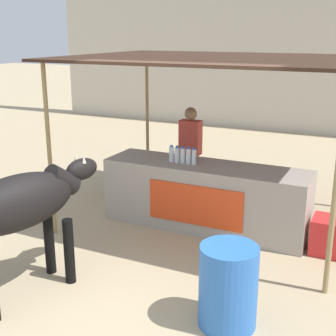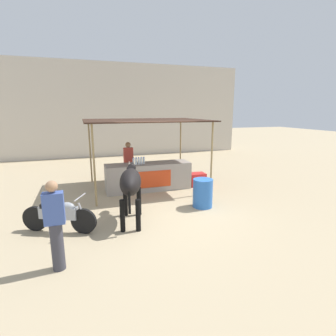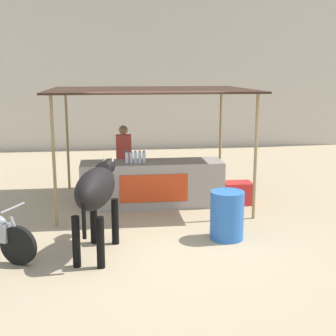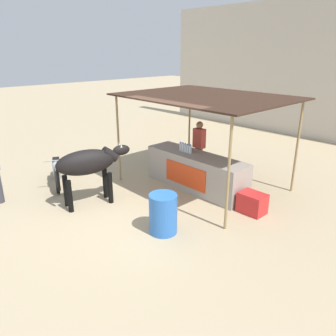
% 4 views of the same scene
% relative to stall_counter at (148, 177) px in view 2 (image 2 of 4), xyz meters
% --- Properties ---
extents(ground_plane, '(60.00, 60.00, 0.00)m').
position_rel_stall_counter_xyz_m(ground_plane, '(0.00, -2.20, -0.48)').
color(ground_plane, tan).
extents(building_wall_far, '(16.00, 0.50, 5.55)m').
position_rel_stall_counter_xyz_m(building_wall_far, '(0.00, 7.69, 2.29)').
color(building_wall_far, beige).
rests_on(building_wall_far, ground).
extents(stall_counter, '(3.00, 0.82, 0.96)m').
position_rel_stall_counter_xyz_m(stall_counter, '(0.00, 0.00, 0.00)').
color(stall_counter, '#9E9389').
rests_on(stall_counter, ground).
extents(stall_awning, '(4.20, 3.20, 2.47)m').
position_rel_stall_counter_xyz_m(stall_awning, '(0.00, 0.30, 1.89)').
color(stall_awning, '#382319').
rests_on(stall_awning, ground).
extents(water_bottle_row, '(0.43, 0.07, 0.25)m').
position_rel_stall_counter_xyz_m(water_bottle_row, '(-0.35, -0.05, 0.59)').
color(water_bottle_row, silver).
rests_on(water_bottle_row, stall_counter).
extents(vendor_behind_counter, '(0.34, 0.22, 1.65)m').
position_rel_stall_counter_xyz_m(vendor_behind_counter, '(-0.57, 0.75, 0.37)').
color(vendor_behind_counter, '#383842').
rests_on(vendor_behind_counter, ground).
extents(cooler_box, '(0.60, 0.44, 0.48)m').
position_rel_stall_counter_xyz_m(cooler_box, '(1.86, -0.10, -0.24)').
color(cooler_box, red).
rests_on(cooler_box, ground).
extents(water_barrel, '(0.58, 0.58, 0.84)m').
position_rel_stall_counter_xyz_m(water_barrel, '(1.09, -2.17, -0.06)').
color(water_barrel, blue).
rests_on(water_barrel, ground).
extents(cow, '(0.83, 1.85, 1.44)m').
position_rel_stall_counter_xyz_m(cow, '(-1.09, -2.55, 0.55)').
color(cow, black).
rests_on(cow, ground).
extents(motorcycle_parked, '(1.66, 0.91, 0.90)m').
position_rel_stall_counter_xyz_m(motorcycle_parked, '(-2.79, -2.62, -0.05)').
color(motorcycle_parked, black).
rests_on(motorcycle_parked, ground).
extents(passerby_on_street, '(0.34, 0.22, 1.65)m').
position_rel_stall_counter_xyz_m(passerby_on_street, '(-2.72, -4.18, 0.37)').
color(passerby_on_street, '#383842').
rests_on(passerby_on_street, ground).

